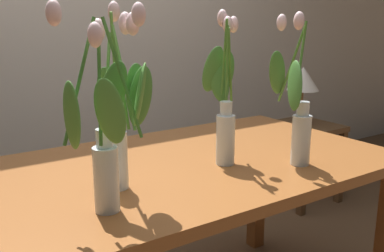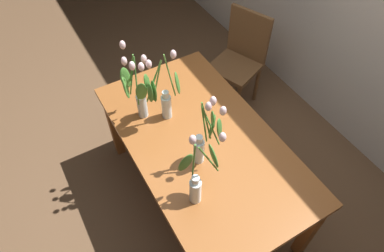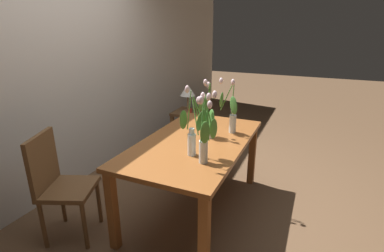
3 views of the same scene
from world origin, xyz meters
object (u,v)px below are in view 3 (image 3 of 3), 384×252
(tulip_vase_1, at_px, (231,115))
(tulip_vase_3, at_px, (206,139))
(tulip_vase_2, at_px, (195,130))
(dining_chair, at_px, (58,181))
(pillar_candle, at_px, (190,111))
(dining_table, at_px, (195,150))
(table_lamp, at_px, (188,91))
(side_table, at_px, (189,119))
(tulip_vase_0, at_px, (208,116))

(tulip_vase_1, xyz_separation_m, tulip_vase_3, (-0.73, -0.02, 0.02))
(tulip_vase_1, bearing_deg, tulip_vase_2, 170.32)
(dining_chair, height_order, pillar_candle, dining_chair)
(dining_table, height_order, table_lamp, table_lamp)
(tulip_vase_3, bearing_deg, side_table, 27.74)
(tulip_vase_0, distance_m, side_table, 1.61)
(dining_chair, bearing_deg, pillar_candle, -6.50)
(tulip_vase_2, distance_m, side_table, 2.00)
(tulip_vase_0, bearing_deg, pillar_candle, 30.96)
(tulip_vase_0, distance_m, tulip_vase_1, 0.26)
(table_lamp, xyz_separation_m, pillar_candle, (-0.10, -0.08, -0.27))
(tulip_vase_2, relative_size, tulip_vase_3, 1.02)
(side_table, relative_size, pillar_candle, 7.33)
(tulip_vase_3, relative_size, side_table, 1.00)
(dining_table, distance_m, pillar_candle, 1.48)
(tulip_vase_1, bearing_deg, table_lamp, 41.21)
(dining_chair, relative_size, side_table, 1.69)
(tulip_vase_0, height_order, tulip_vase_2, tulip_vase_2)
(tulip_vase_0, height_order, side_table, tulip_vase_0)
(tulip_vase_3, height_order, dining_chair, tulip_vase_3)
(tulip_vase_2, xyz_separation_m, pillar_candle, (1.63, 0.78, -0.38))
(tulip_vase_3, distance_m, dining_chair, 1.28)
(tulip_vase_0, xyz_separation_m, side_table, (1.31, 0.78, -0.52))
(tulip_vase_3, bearing_deg, table_lamp, 28.35)
(dining_table, bearing_deg, tulip_vase_2, -156.44)
(tulip_vase_3, relative_size, pillar_candle, 7.35)
(tulip_vase_0, relative_size, side_table, 0.99)
(side_table, relative_size, table_lamp, 1.38)
(tulip_vase_0, distance_m, tulip_vase_3, 0.56)
(tulip_vase_1, height_order, side_table, tulip_vase_1)
(tulip_vase_2, height_order, tulip_vase_3, tulip_vase_2)
(dining_table, height_order, tulip_vase_0, tulip_vase_0)
(dining_chair, bearing_deg, tulip_vase_1, -45.18)
(tulip_vase_0, bearing_deg, table_lamp, 31.55)
(tulip_vase_2, distance_m, pillar_candle, 1.84)
(dining_chair, bearing_deg, table_lamp, -4.16)
(dining_chair, bearing_deg, tulip_vase_0, -46.08)
(tulip_vase_0, relative_size, tulip_vase_3, 0.99)
(tulip_vase_1, xyz_separation_m, side_table, (1.11, 0.94, -0.49))
(tulip_vase_3, relative_size, table_lamp, 1.39)
(tulip_vase_1, height_order, pillar_candle, tulip_vase_1)
(tulip_vase_2, relative_size, pillar_candle, 7.49)
(dining_table, distance_m, tulip_vase_1, 0.49)
(tulip_vase_1, xyz_separation_m, table_lamp, (1.10, 0.96, -0.06))
(pillar_candle, bearing_deg, dining_table, -154.05)
(tulip_vase_3, height_order, side_table, tulip_vase_3)
(tulip_vase_1, bearing_deg, tulip_vase_0, 139.44)
(side_table, height_order, pillar_candle, pillar_candle)
(tulip_vase_0, distance_m, pillar_candle, 1.44)
(tulip_vase_3, distance_m, side_table, 2.14)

